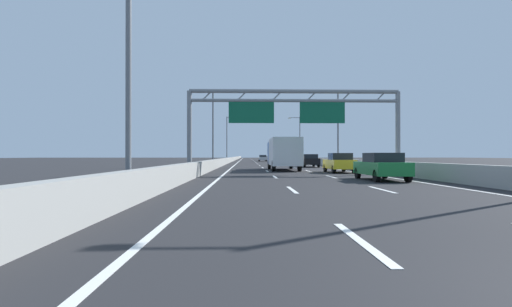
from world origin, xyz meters
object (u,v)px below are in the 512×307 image
box_truck (283,153)px  streetlamp_right_mid (336,123)px  silver_car (263,158)px  streetlamp_left_near (135,39)px  streetlamp_left_mid (215,123)px  yellow_car (339,163)px  sign_gantry (293,110)px  streetlamp_left_far (228,136)px  streetlamp_right_far (299,136)px  white_car (274,158)px  green_car (381,166)px  black_car (309,160)px

box_truck → streetlamp_right_mid: bearing=56.0°
silver_car → box_truck: 51.56m
streetlamp_left_near → silver_car: streetlamp_left_near is taller
streetlamp_left_mid → silver_car: (7.60, 40.23, -4.65)m
streetlamp_right_mid → yellow_car: (-3.64, -16.25, -4.61)m
sign_gantry → streetlamp_left_far: 51.79m
streetlamp_left_far → streetlamp_right_far: same height
streetlamp_right_mid → streetlamp_left_mid: bearing=180.0°
streetlamp_left_far → white_car: (10.89, 15.43, -4.65)m
green_car → box_truck: 14.94m
streetlamp_left_far → streetlamp_right_far: (14.93, 0.00, 0.00)m
streetlamp_left_near → green_car: 14.35m
sign_gantry → streetlamp_left_far: (-7.33, 51.27, 0.59)m
yellow_car → black_car: bearing=90.2°
sign_gantry → yellow_car: size_ratio=3.83×
black_car → yellow_car: (0.04, -14.10, 0.01)m
streetlamp_right_mid → silver_car: 41.15m
sign_gantry → silver_car: 58.42m
sign_gantry → streetlamp_left_mid: (-7.33, 18.04, 0.59)m
streetlamp_right_far → yellow_car: size_ratio=2.26×
streetlamp_left_near → silver_car: size_ratio=2.02×
streetlamp_left_near → streetlamp_right_mid: bearing=65.8°
streetlamp_right_far → white_car: streetlamp_right_far is taller
streetlamp_right_mid → white_car: (-4.04, 48.65, -4.65)m
streetlamp_left_near → green_car: bearing=33.7°
streetlamp_left_near → sign_gantry: bearing=64.2°
sign_gantry → box_truck: size_ratio=1.88×
streetlamp_left_mid → silver_car: size_ratio=2.02×
streetlamp_left_near → box_truck: streetlamp_left_near is taller
streetlamp_right_mid → yellow_car: streetlamp_right_mid is taller
streetlamp_left_near → streetlamp_left_far: (0.00, 66.44, 0.00)m
streetlamp_left_far → yellow_car: streetlamp_left_far is taller
yellow_car → white_car: size_ratio=1.00×
streetlamp_left_near → streetlamp_left_mid: (0.00, 33.22, 0.00)m
streetlamp_right_far → silver_car: size_ratio=2.02×
streetlamp_right_mid → box_truck: bearing=-124.0°
streetlamp_left_mid → sign_gantry: bearing=-67.9°
green_car → yellow_car: bearing=90.1°
silver_car → green_car: bearing=-86.8°
streetlamp_left_near → white_car: 82.72m
streetlamp_left_near → box_truck: size_ratio=1.11×
yellow_car → white_car: bearing=90.4°
streetlamp_left_far → black_car: size_ratio=2.22×
yellow_car → green_car: bearing=-89.9°
sign_gantry → streetlamp_left_far: bearing=98.1°
sign_gantry → box_truck: sign_gantry is taller
white_car → streetlamp_right_far: bearing=-75.3°
streetlamp_left_mid → streetlamp_left_far: same height
streetlamp_right_mid → silver_car: streetlamp_right_mid is taller
streetlamp_left_mid → green_car: 28.44m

